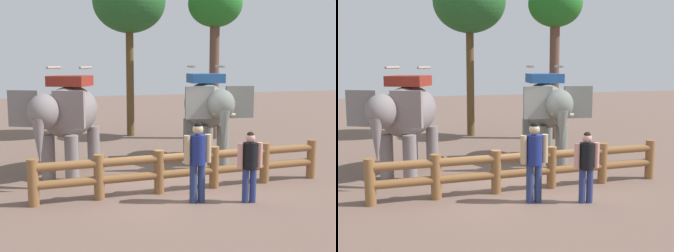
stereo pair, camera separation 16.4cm
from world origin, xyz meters
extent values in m
plane|color=brown|center=(0.00, 0.00, 0.00)|extent=(60.00, 60.00, 0.00)
cylinder|color=brown|center=(-3.61, -0.16, 0.53)|extent=(0.24, 0.24, 1.05)
cylinder|color=brown|center=(-2.17, -0.16, 0.53)|extent=(0.24, 0.24, 1.05)
cylinder|color=brown|center=(-0.72, -0.16, 0.53)|extent=(0.24, 0.24, 1.05)
cylinder|color=brown|center=(0.72, -0.16, 0.53)|extent=(0.24, 0.24, 1.05)
cylinder|color=brown|center=(2.17, -0.16, 0.53)|extent=(0.24, 0.24, 1.05)
cylinder|color=brown|center=(3.61, -0.16, 0.53)|extent=(0.24, 0.24, 1.05)
cylinder|color=brown|center=(0.00, -0.16, 0.45)|extent=(7.23, 0.20, 0.20)
cylinder|color=brown|center=(0.00, -0.16, 0.85)|extent=(7.23, 0.20, 0.20)
cylinder|color=slate|center=(-2.56, 1.67, 0.61)|extent=(0.37, 0.37, 1.22)
cylinder|color=slate|center=(-3.14, 2.00, 0.61)|extent=(0.37, 0.37, 1.22)
cylinder|color=slate|center=(-1.74, 3.10, 0.61)|extent=(0.37, 0.37, 1.22)
cylinder|color=slate|center=(-2.33, 3.44, 0.61)|extent=(0.37, 0.37, 1.22)
ellipsoid|color=slate|center=(-2.44, 2.55, 1.75)|extent=(2.42, 2.99, 1.42)
ellipsoid|color=slate|center=(-3.25, 1.14, 1.93)|extent=(1.13, 1.18, 0.87)
cube|color=gray|center=(-2.68, 0.95, 1.98)|extent=(0.77, 0.51, 0.92)
cube|color=slate|center=(-3.71, 1.54, 1.98)|extent=(0.77, 0.51, 0.92)
cone|color=slate|center=(-3.41, 0.86, 1.24)|extent=(0.33, 0.33, 1.12)
cube|color=maroon|center=(-2.44, 2.55, 2.61)|extent=(1.35, 1.31, 0.28)
cylinder|color=#A59E8C|center=(-2.04, 2.32, 2.97)|extent=(0.47, 0.75, 0.07)
cylinder|color=#A59E8C|center=(-2.85, 2.78, 2.97)|extent=(0.47, 0.75, 0.07)
cylinder|color=slate|center=(2.03, 2.04, 0.61)|extent=(0.37, 0.37, 1.22)
cylinder|color=slate|center=(1.37, 2.13, 0.61)|extent=(0.37, 0.37, 1.22)
cylinder|color=slate|center=(2.27, 3.67, 0.61)|extent=(0.37, 0.37, 1.22)
cylinder|color=slate|center=(1.60, 3.77, 0.61)|extent=(0.37, 0.37, 1.22)
ellipsoid|color=slate|center=(1.82, 2.90, 1.76)|extent=(1.60, 2.90, 1.43)
ellipsoid|color=slate|center=(1.58, 1.29, 1.94)|extent=(0.90, 1.02, 0.87)
cube|color=slate|center=(2.19, 1.32, 1.99)|extent=(0.83, 0.24, 0.92)
cube|color=slate|center=(1.01, 1.49, 1.99)|extent=(0.83, 0.24, 0.92)
cone|color=slate|center=(1.54, 0.97, 1.24)|extent=(0.33, 0.33, 1.12)
cone|color=beige|center=(1.71, 1.04, 1.69)|extent=(0.38, 0.15, 0.16)
cone|color=beige|center=(1.39, 1.09, 1.69)|extent=(0.38, 0.15, 0.16)
cube|color=#235195|center=(1.82, 2.90, 2.62)|extent=(1.16, 1.06, 0.29)
cylinder|color=#A59E8C|center=(2.28, 2.84, 2.99)|extent=(0.19, 0.83, 0.07)
cylinder|color=#A59E8C|center=(1.35, 2.97, 2.99)|extent=(0.19, 0.83, 0.07)
cylinder|color=navy|center=(-0.03, -1.09, 0.44)|extent=(0.17, 0.17, 0.87)
cylinder|color=navy|center=(-0.22, -1.09, 0.44)|extent=(0.17, 0.17, 0.87)
cylinder|color=navy|center=(-0.12, -1.09, 1.21)|extent=(0.36, 0.36, 0.67)
cylinder|color=tan|center=(0.13, -1.10, 1.22)|extent=(0.14, 0.14, 0.63)
cylinder|color=tan|center=(-0.38, -1.09, 1.22)|extent=(0.14, 0.14, 0.63)
sphere|color=tan|center=(-0.12, -1.09, 1.66)|extent=(0.24, 0.24, 0.24)
sphere|color=black|center=(-0.12, -1.09, 1.73)|extent=(0.19, 0.19, 0.19)
cylinder|color=navy|center=(1.06, -1.49, 0.39)|extent=(0.15, 0.15, 0.77)
cylinder|color=navy|center=(0.89, -1.46, 0.39)|extent=(0.15, 0.15, 0.77)
cylinder|color=black|center=(0.97, -1.48, 1.07)|extent=(0.37, 0.37, 0.59)
cylinder|color=#D49387|center=(1.19, -1.52, 1.08)|extent=(0.13, 0.13, 0.56)
cylinder|color=#D49387|center=(0.75, -1.43, 1.08)|extent=(0.13, 0.13, 0.56)
sphere|color=#D49387|center=(0.97, -1.48, 1.47)|extent=(0.21, 0.21, 0.21)
sphere|color=black|center=(0.97, -1.48, 1.53)|extent=(0.17, 0.17, 0.17)
cylinder|color=brown|center=(3.73, 6.37, 2.41)|extent=(0.39, 0.39, 4.81)
ellipsoid|color=#216A22|center=(3.73, 6.37, 5.40)|extent=(2.15, 2.15, 1.83)
cylinder|color=brown|center=(0.68, 8.14, 2.37)|extent=(0.32, 0.32, 4.75)
ellipsoid|color=#245D28|center=(0.68, 8.14, 5.57)|extent=(3.00, 3.00, 2.55)
camera|label=1|loc=(-3.86, -9.88, 3.14)|focal=46.93mm
camera|label=2|loc=(-3.70, -9.94, 3.14)|focal=46.93mm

